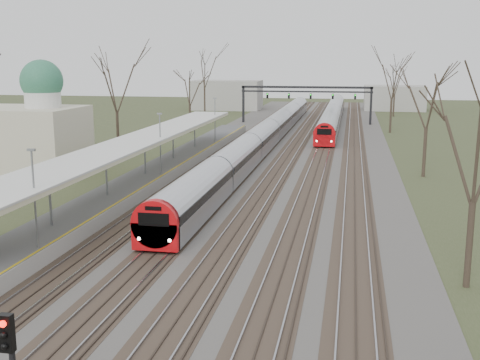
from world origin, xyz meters
name	(u,v)px	position (x,y,z in m)	size (l,w,h in m)	color
track_bed	(285,151)	(0.26, 55.00, 0.06)	(24.00, 160.00, 0.22)	#474442
platform	(159,172)	(-9.05, 37.50, 0.50)	(3.50, 69.00, 1.00)	#9E9B93
canopy	(140,140)	(-9.05, 32.99, 3.93)	(4.10, 50.00, 3.11)	slate
dome_building	(28,132)	(-21.71, 38.00, 3.72)	(10.00, 8.00, 10.30)	beige
signal_gantry	(306,93)	(0.29, 84.99, 4.91)	(21.00, 0.59, 6.08)	black
tree_west_far	(116,81)	(-17.00, 48.00, 8.02)	(5.50, 5.50, 11.33)	#2D231C
tree_east_near	(477,147)	(13.00, 15.00, 6.55)	(4.50, 4.50, 9.27)	#2D231C
tree_east_far	(428,95)	(14.00, 42.00, 7.29)	(5.00, 5.00, 10.30)	#2D231C
train_near	(269,131)	(-2.50, 61.57, 1.48)	(2.62, 90.21, 3.05)	#ABAEB6
train_far	(333,114)	(4.50, 87.40, 1.48)	(2.62, 60.21, 3.05)	#ABAEB6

